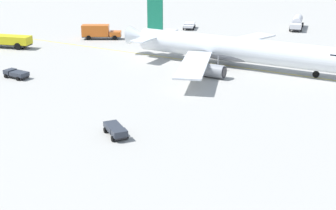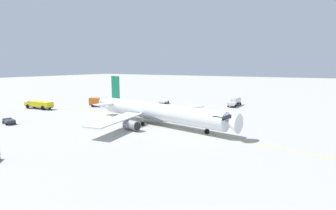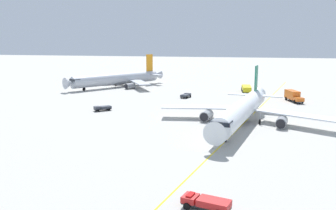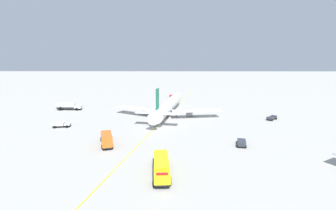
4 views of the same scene
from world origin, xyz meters
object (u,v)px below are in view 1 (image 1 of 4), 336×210
Objects in this scene: catering_truck_truck at (99,31)px; baggage_truck_truck at (116,130)px; fuel_tanker_truck at (297,22)px; fire_tender_truck at (6,40)px; baggage_truck_truck_extra at (16,74)px; airliner_main at (233,50)px; pushback_tug_truck at (189,25)px.

baggage_truck_truck is at bearing -80.54° from catering_truck_truck.
fire_tender_truck is at bearing -54.60° from fuel_tanker_truck.
baggage_truck_truck is 0.44× the size of fuel_tanker_truck.
fuel_tanker_truck reaches higher than baggage_truck_truck.
catering_truck_truck reaches higher than baggage_truck_truck_extra.
airliner_main is 40.22m from fuel_tanker_truck.
baggage_truck_truck_extra is (39.69, 57.14, -0.86)m from fuel_tanker_truck.
catering_truck_truck reaches higher than fire_tender_truck.
fuel_tanker_truck reaches higher than baggage_truck_truck_extra.
pushback_tug_truck is at bearing 146.10° from baggage_truck_truck.
catering_truck_truck is at bearing -50.85° from pushback_tug_truck.
airliner_main is 35.40m from baggage_truck_truck.
pushback_tug_truck is at bearing -137.63° from fire_tender_truck.
baggage_truck_truck is at bearing 134.37° from fire_tender_truck.
fire_tender_truck reaches higher than baggage_truck_truck.
catering_truck_truck is (25.18, -48.42, 0.95)m from baggage_truck_truck.
fire_tender_truck is at bearing -154.63° from catering_truck_truck.
baggage_truck_truck is 54.59m from catering_truck_truck.
airliner_main reaches higher than baggage_truck_truck.
airliner_main is at bearing 175.56° from fire_tender_truck.
baggage_truck_truck is at bearing 160.27° from baggage_truck_truck_extra.
fire_tender_truck is (29.62, 31.01, 0.73)m from pushback_tug_truck.
catering_truck_truck is 31.54m from baggage_truck_truck_extra.
fuel_tanker_truck is at bearing 98.39° from pushback_tug_truck.
fire_tender_truck is (46.27, -0.40, -1.46)m from airliner_main.
fuel_tanker_truck is 69.57m from baggage_truck_truck_extra.
fire_tender_truck is at bearing -170.10° from airliner_main.
baggage_truck_truck is 0.49× the size of catering_truck_truck.
baggage_truck_truck_extra is (-0.38, 31.52, -0.95)m from catering_truck_truck.
pushback_tug_truck is (16.65, -31.41, -2.19)m from airliner_main.
fire_tender_truck reaches higher than pushback_tug_truck.
baggage_truck_truck is at bearing -1.22° from pushback_tug_truck.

